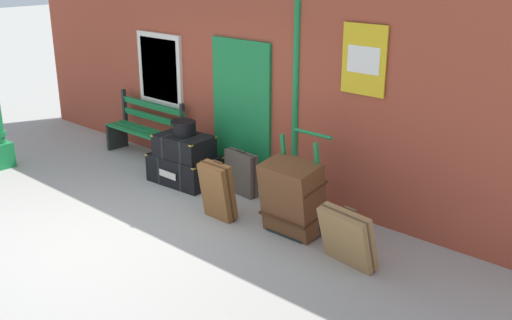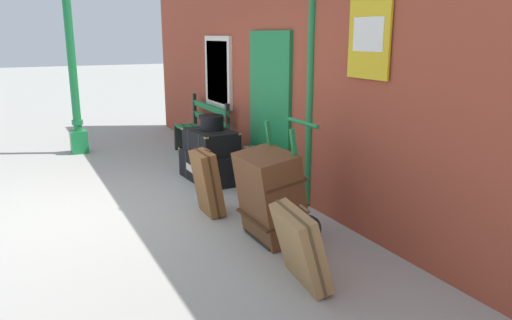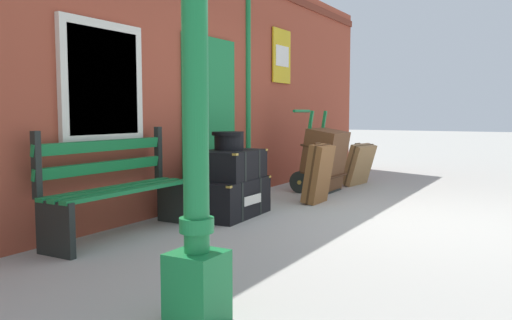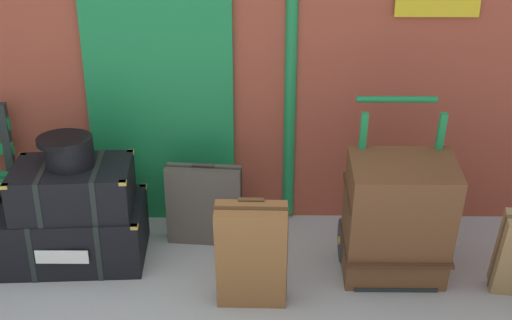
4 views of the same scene
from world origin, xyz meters
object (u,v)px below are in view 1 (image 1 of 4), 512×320
at_px(large_brown_trunk, 293,198).
at_px(porters_trolley, 301,208).
at_px(platform_bench, 146,131).
at_px(steamer_trunk_base, 185,169).
at_px(steamer_trunk_middle, 184,146).
at_px(suitcase_tan, 348,238).
at_px(suitcase_slate, 241,173).
at_px(suitcase_brown, 218,191).
at_px(round_hatbox, 184,127).

bearing_deg(large_brown_trunk, porters_trolley, 90.00).
xyz_separation_m(platform_bench, large_brown_trunk, (3.59, -0.61, 0.02)).
relative_size(steamer_trunk_base, steamer_trunk_middle, 1.23).
bearing_deg(platform_bench, steamer_trunk_base, -14.59).
bearing_deg(platform_bench, suitcase_tan, -10.36).
bearing_deg(suitcase_tan, platform_bench, 169.64).
distance_m(suitcase_slate, suitcase_brown, 0.89).
xyz_separation_m(steamer_trunk_middle, suitcase_brown, (1.24, -0.54, -0.20)).
relative_size(round_hatbox, porters_trolley, 0.31).
bearing_deg(steamer_trunk_base, round_hatbox, -19.60).
distance_m(platform_bench, porters_trolley, 3.62).
bearing_deg(steamer_trunk_base, suitcase_slate, 14.61).
distance_m(steamer_trunk_base, large_brown_trunk, 2.28).
distance_m(steamer_trunk_middle, suitcase_brown, 1.37).
bearing_deg(suitcase_tan, steamer_trunk_base, 171.45).
distance_m(platform_bench, suitcase_slate, 2.27).
distance_m(steamer_trunk_middle, large_brown_trunk, 2.22).
relative_size(steamer_trunk_middle, suitcase_brown, 1.09).
bearing_deg(platform_bench, suitcase_slate, -2.72).
bearing_deg(suitcase_slate, large_brown_trunk, -20.62).
bearing_deg(large_brown_trunk, steamer_trunk_base, 173.40).
bearing_deg(round_hatbox, large_brown_trunk, -6.38).
height_order(round_hatbox, suitcase_brown, round_hatbox).
xyz_separation_m(round_hatbox, porters_trolley, (2.22, -0.08, -0.59)).
xyz_separation_m(steamer_trunk_base, porters_trolley, (2.25, -0.09, 0.06)).
bearing_deg(steamer_trunk_base, porters_trolley, -2.26).
bearing_deg(steamer_trunk_base, large_brown_trunk, -6.60).
relative_size(steamer_trunk_base, suitcase_brown, 1.34).
distance_m(round_hatbox, large_brown_trunk, 2.27).
bearing_deg(porters_trolley, steamer_trunk_middle, 178.58).
distance_m(platform_bench, steamer_trunk_middle, 1.44).
bearing_deg(round_hatbox, steamer_trunk_base, 160.40).
distance_m(round_hatbox, suitcase_slate, 1.08).
height_order(round_hatbox, suitcase_tan, round_hatbox).
bearing_deg(large_brown_trunk, suitcase_tan, -13.13).
distance_m(steamer_trunk_middle, suitcase_slate, 0.96).
height_order(large_brown_trunk, suitcase_tan, large_brown_trunk).
relative_size(platform_bench, steamer_trunk_middle, 1.88).
height_order(platform_bench, suitcase_brown, platform_bench).
height_order(steamer_trunk_base, suitcase_slate, suitcase_slate).
relative_size(platform_bench, suitcase_slate, 2.46).
xyz_separation_m(large_brown_trunk, suitcase_tan, (0.94, -0.22, -0.14)).
height_order(round_hatbox, suitcase_slate, round_hatbox).
bearing_deg(suitcase_slate, suitcase_tan, -17.59).
relative_size(steamer_trunk_middle, round_hatbox, 2.27).
bearing_deg(platform_bench, large_brown_trunk, -9.62).
relative_size(suitcase_tan, suitcase_brown, 0.87).
bearing_deg(steamer_trunk_base, suitcase_brown, -24.00).
distance_m(steamer_trunk_middle, porters_trolley, 2.23).
bearing_deg(suitcase_tan, steamer_trunk_middle, 171.94).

